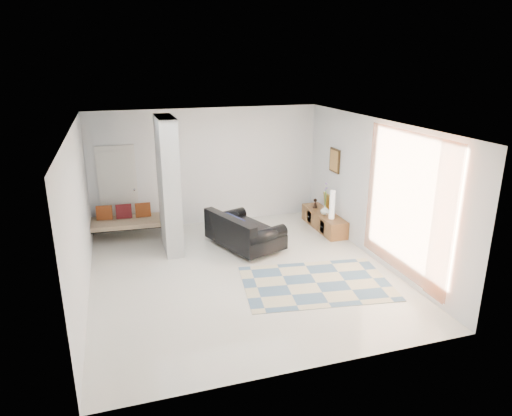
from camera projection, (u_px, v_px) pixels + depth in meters
name	position (u px, v px, depth m)	size (l,w,h in m)	color
floor	(242.00, 272.00, 8.68)	(6.00, 6.00, 0.00)	silver
ceiling	(240.00, 125.00, 7.81)	(6.00, 6.00, 0.00)	white
wall_back	(207.00, 167.00, 10.97)	(6.00, 6.00, 0.00)	silver
wall_front	(307.00, 273.00, 5.52)	(6.00, 6.00, 0.00)	silver
wall_left	(79.00, 217.00, 7.47)	(6.00, 6.00, 0.00)	silver
wall_right	(374.00, 190.00, 9.03)	(6.00, 6.00, 0.00)	silver
partition_column	(169.00, 185.00, 9.39)	(0.35, 1.20, 2.80)	#A5ABAC
hallway_door	(118.00, 190.00, 10.45)	(0.85, 0.06, 2.04)	silver
curtain	(406.00, 205.00, 7.94)	(2.55, 2.55, 0.00)	#D16637
wall_art	(335.00, 160.00, 10.48)	(0.04, 0.45, 0.55)	#39240F
media_console	(324.00, 220.00, 10.88)	(0.45, 1.66, 0.80)	brown
loveseat	(242.00, 232.00, 9.74)	(1.52, 1.93, 0.76)	silver
daybed	(131.00, 220.00, 10.26)	(1.87, 0.88, 0.77)	black
area_rug	(316.00, 283.00, 8.26)	(2.62, 1.75, 0.01)	#BFB592
cylinder_lamp	(332.00, 205.00, 10.33)	(0.12, 0.12, 0.66)	silver
bronze_figurine	(315.00, 203.00, 11.15)	(0.12, 0.12, 0.23)	black
vase	(325.00, 210.00, 10.65)	(0.21, 0.21, 0.22)	white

